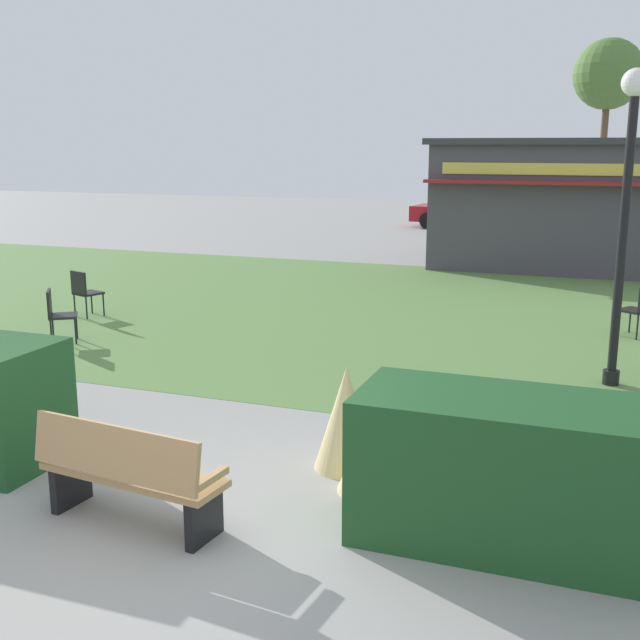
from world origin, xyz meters
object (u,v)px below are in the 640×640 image
object	(u,v)px
tree_left_bg	(608,76)
cafe_chair_center	(640,307)
parked_car_west_slot	(467,212)
cafe_chair_east	(57,312)
food_kiosk	(580,203)
lamppost_mid	(627,191)
cafe_chair_west	(84,290)
park_bench	(128,473)

from	to	relation	value
tree_left_bg	cafe_chair_center	bearing A→B (deg)	-86.86
cafe_chair_center	parked_car_west_slot	world-z (taller)	parked_car_west_slot
cafe_chair_east	tree_left_bg	size ratio (longest dim) A/B	0.12
food_kiosk	cafe_chair_east	bearing A→B (deg)	-122.66
lamppost_mid	cafe_chair_east	xyz separation A→B (m)	(-8.58, -0.74, -2.08)
cafe_chair_west	parked_car_west_slot	distance (m)	19.22
cafe_chair_east	cafe_chair_center	size ratio (longest dim) A/B	1.00
cafe_chair_west	parked_car_west_slot	xyz separation A→B (m)	(3.87, 18.82, 0.12)
food_kiosk	cafe_chair_center	bearing A→B (deg)	-80.16
park_bench	tree_left_bg	size ratio (longest dim) A/B	0.24
cafe_chair_west	cafe_chair_center	distance (m)	10.00
park_bench	parked_car_west_slot	bearing A→B (deg)	93.78
cafe_chair_west	lamppost_mid	bearing A→B (deg)	-6.38
lamppost_mid	cafe_chair_west	world-z (taller)	lamppost_mid
park_bench	parked_car_west_slot	xyz separation A→B (m)	(-1.70, 25.64, 0.16)
food_kiosk	cafe_chair_east	distance (m)	14.10
parked_car_west_slot	tree_left_bg	bearing A→B (deg)	39.36
tree_left_bg	cafe_chair_east	bearing A→B (deg)	-107.72
cafe_chair_west	food_kiosk	bearing A→B (deg)	50.07
cafe_chair_west	cafe_chair_center	world-z (taller)	same
lamppost_mid	cafe_chair_west	distance (m)	9.68
park_bench	food_kiosk	distance (m)	17.13
food_kiosk	cafe_chair_east	xyz separation A→B (m)	(-7.58, -11.83, -1.17)
cafe_chair_west	tree_left_bg	bearing A→B (deg)	69.16
park_bench	parked_car_west_slot	world-z (taller)	parked_car_west_slot
cafe_chair_east	cafe_chair_center	world-z (taller)	same
cafe_chair_center	tree_left_bg	world-z (taller)	tree_left_bg
food_kiosk	cafe_chair_west	bearing A→B (deg)	-129.93
cafe_chair_west	tree_left_bg	size ratio (longest dim) A/B	0.12
park_bench	tree_left_bg	distance (m)	30.22
cafe_chair_east	parked_car_west_slot	bearing A→B (deg)	81.59
tree_left_bg	parked_car_west_slot	bearing A→B (deg)	-140.64
cafe_chair_west	cafe_chair_center	size ratio (longest dim) A/B	1.00
cafe_chair_east	parked_car_west_slot	size ratio (longest dim) A/B	0.20
lamppost_mid	cafe_chair_east	distance (m)	8.86
cafe_chair_east	parked_car_west_slot	xyz separation A→B (m)	(3.05, 20.62, 0.12)
park_bench	tree_left_bg	xyz separation A→B (m)	(3.10, 29.57, 5.44)
cafe_chair_center	lamppost_mid	bearing A→B (deg)	-97.66
cafe_chair_center	parked_car_west_slot	bearing A→B (deg)	109.39
cafe_chair_center	tree_left_bg	distance (m)	21.51
lamppost_mid	cafe_chair_center	bearing A→B (deg)	82.34
tree_left_bg	food_kiosk	bearing A→B (deg)	-91.16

